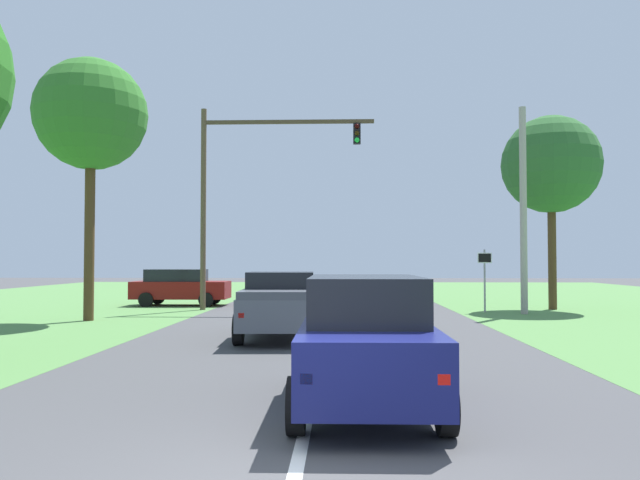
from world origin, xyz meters
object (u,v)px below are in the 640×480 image
at_px(oak_tree_right, 551,165).
at_px(utility_pole_right, 523,210).
at_px(crossing_suv_far, 180,286).
at_px(extra_tree_1, 91,116).
at_px(keep_moving_sign, 485,272).
at_px(pickup_truck_lead, 281,304).
at_px(traffic_light, 245,178).
at_px(red_suv_near, 365,339).

xyz_separation_m(oak_tree_right, utility_pole_right, (-1.94, -2.43, -2.20)).
distance_m(oak_tree_right, crossing_suv_far, 18.06).
xyz_separation_m(utility_pole_right, extra_tree_1, (-16.48, -3.37, 3.21)).
height_order(keep_moving_sign, oak_tree_right, oak_tree_right).
bearing_deg(extra_tree_1, oak_tree_right, 17.47).
xyz_separation_m(pickup_truck_lead, crossing_suv_far, (-6.09, 12.43, -0.03)).
bearing_deg(traffic_light, utility_pole_right, -8.30).
height_order(red_suv_near, extra_tree_1, extra_tree_1).
relative_size(traffic_light, utility_pole_right, 1.05).
height_order(oak_tree_right, crossing_suv_far, oak_tree_right).
relative_size(crossing_suv_far, utility_pole_right, 0.54).
height_order(traffic_light, oak_tree_right, traffic_light).
distance_m(red_suv_near, extra_tree_1, 17.28).
height_order(crossing_suv_far, extra_tree_1, extra_tree_1).
bearing_deg(utility_pole_right, crossing_suv_far, 164.32).
distance_m(oak_tree_right, extra_tree_1, 19.34).
height_order(traffic_light, utility_pole_right, traffic_light).
bearing_deg(crossing_suv_far, pickup_truck_lead, -63.89).
xyz_separation_m(traffic_light, utility_pole_right, (11.66, -1.70, -1.58)).
height_order(pickup_truck_lead, crossing_suv_far, pickup_truck_lead).
relative_size(utility_pole_right, extra_tree_1, 0.89).
bearing_deg(extra_tree_1, crossing_suv_far, 80.16).
xyz_separation_m(keep_moving_sign, utility_pole_right, (1.40, -0.79, 2.54)).
relative_size(pickup_truck_lead, extra_tree_1, 0.55).
xyz_separation_m(red_suv_near, traffic_light, (-4.63, 18.03, 4.79)).
bearing_deg(pickup_truck_lead, traffic_light, 104.70).
bearing_deg(utility_pole_right, red_suv_near, -113.30).
relative_size(traffic_light, oak_tree_right, 1.03).
distance_m(traffic_light, oak_tree_right, 13.64).
bearing_deg(pickup_truck_lead, crossing_suv_far, 116.11).
height_order(red_suv_near, crossing_suv_far, red_suv_near).
bearing_deg(utility_pole_right, pickup_truck_lead, -137.96).
distance_m(keep_moving_sign, oak_tree_right, 6.03).
bearing_deg(traffic_light, keep_moving_sign, -5.05).
distance_m(utility_pole_right, extra_tree_1, 17.13).
distance_m(traffic_light, crossing_suv_far, 6.53).
xyz_separation_m(keep_moving_sign, crossing_suv_far, (-13.76, 3.46, -0.76)).
relative_size(pickup_truck_lead, keep_moving_sign, 1.97).
bearing_deg(keep_moving_sign, crossing_suv_far, 165.88).
xyz_separation_m(oak_tree_right, extra_tree_1, (-18.43, -5.80, 1.01)).
bearing_deg(extra_tree_1, keep_moving_sign, 15.43).
relative_size(pickup_truck_lead, traffic_light, 0.58).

